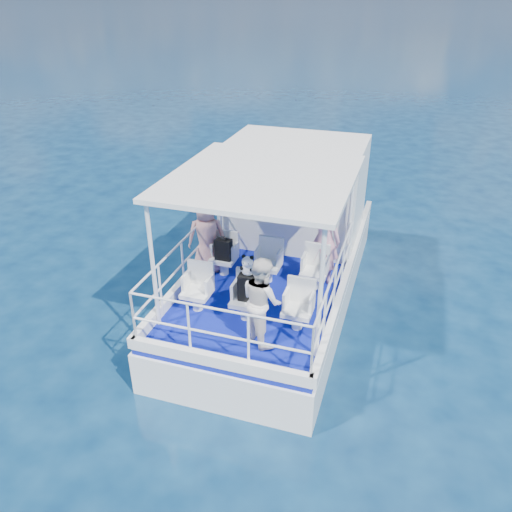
% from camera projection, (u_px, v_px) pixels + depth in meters
% --- Properties ---
extents(ground, '(2000.00, 2000.00, 0.00)m').
position_uv_depth(ground, '(264.00, 324.00, 9.94)').
color(ground, '#08213F').
rests_on(ground, ground).
extents(hull, '(3.00, 7.00, 1.60)m').
position_uv_depth(hull, '(278.00, 298.00, 10.78)').
color(hull, white).
rests_on(hull, ground).
extents(deck, '(2.90, 6.90, 0.10)m').
position_uv_depth(deck, '(279.00, 264.00, 10.38)').
color(deck, navy).
rests_on(deck, hull).
extents(cabin, '(2.85, 2.00, 2.20)m').
position_uv_depth(cabin, '(295.00, 190.00, 10.92)').
color(cabin, white).
rests_on(cabin, deck).
extents(canopy, '(3.00, 3.20, 0.08)m').
position_uv_depth(canopy, '(262.00, 177.00, 8.28)').
color(canopy, white).
rests_on(canopy, cabin).
extents(canopy_posts, '(2.77, 2.97, 2.20)m').
position_uv_depth(canopy_posts, '(261.00, 240.00, 8.78)').
color(canopy_posts, white).
rests_on(canopy_posts, deck).
extents(railings, '(2.84, 3.59, 1.00)m').
position_uv_depth(railings, '(255.00, 278.00, 8.80)').
color(railings, white).
rests_on(railings, deck).
extents(seat_port_fwd, '(0.48, 0.46, 0.38)m').
position_uv_depth(seat_port_fwd, '(224.00, 265.00, 9.83)').
color(seat_port_fwd, white).
rests_on(seat_port_fwd, deck).
extents(seat_center_fwd, '(0.48, 0.46, 0.38)m').
position_uv_depth(seat_center_fwd, '(268.00, 272.00, 9.59)').
color(seat_center_fwd, white).
rests_on(seat_center_fwd, deck).
extents(seat_stbd_fwd, '(0.48, 0.46, 0.38)m').
position_uv_depth(seat_stbd_fwd, '(314.00, 280.00, 9.35)').
color(seat_stbd_fwd, white).
rests_on(seat_stbd_fwd, deck).
extents(seat_port_aft, '(0.48, 0.46, 0.38)m').
position_uv_depth(seat_port_aft, '(197.00, 300.00, 8.74)').
color(seat_port_aft, white).
rests_on(seat_port_aft, deck).
extents(seat_center_aft, '(0.48, 0.46, 0.38)m').
position_uv_depth(seat_center_aft, '(246.00, 309.00, 8.50)').
color(seat_center_aft, white).
rests_on(seat_center_aft, deck).
extents(seat_stbd_aft, '(0.48, 0.46, 0.38)m').
position_uv_depth(seat_stbd_aft, '(297.00, 318.00, 8.26)').
color(seat_stbd_aft, white).
rests_on(seat_stbd_aft, deck).
extents(passenger_port_fwd, '(0.69, 0.61, 1.53)m').
position_uv_depth(passenger_port_fwd, '(207.00, 236.00, 9.68)').
color(passenger_port_fwd, '#DE968F').
rests_on(passenger_port_fwd, deck).
extents(passenger_stbd_fwd, '(0.73, 0.58, 1.75)m').
position_uv_depth(passenger_stbd_fwd, '(324.00, 239.00, 9.30)').
color(passenger_stbd_fwd, pink).
rests_on(passenger_stbd_fwd, deck).
extents(passenger_stbd_aft, '(0.91, 0.90, 1.48)m').
position_uv_depth(passenger_stbd_aft, '(262.00, 300.00, 7.74)').
color(passenger_stbd_aft, silver).
rests_on(passenger_stbd_aft, deck).
extents(backpack_port, '(0.32, 0.18, 0.42)m').
position_uv_depth(backpack_port, '(223.00, 249.00, 9.57)').
color(backpack_port, black).
rests_on(backpack_port, seat_port_fwd).
extents(backpack_center, '(0.32, 0.18, 0.47)m').
position_uv_depth(backpack_center, '(248.00, 288.00, 8.29)').
color(backpack_center, black).
rests_on(backpack_center, seat_center_aft).
extents(compact_camera, '(0.10, 0.06, 0.06)m').
position_uv_depth(compact_camera, '(223.00, 238.00, 9.45)').
color(compact_camera, black).
rests_on(compact_camera, backpack_port).
extents(panda, '(0.23, 0.20, 0.36)m').
position_uv_depth(panda, '(248.00, 265.00, 8.12)').
color(panda, white).
rests_on(panda, backpack_center).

